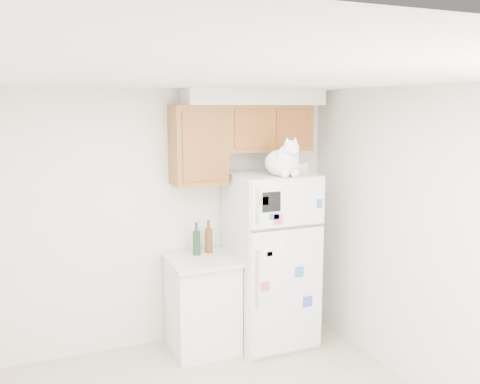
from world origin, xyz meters
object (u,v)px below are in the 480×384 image
base_counter (202,303)px  bottle_amber (209,236)px  cat (284,161)px  refrigerator (271,259)px  storage_box_back (283,167)px  storage_box_front (298,168)px  bottle_green (196,239)px

base_counter → bottle_amber: (0.12, 0.14, 0.62)m
base_counter → cat: 1.58m
base_counter → bottle_amber: bottle_amber is taller
refrigerator → storage_box_back: bearing=16.6°
refrigerator → base_counter: 0.79m
cat → bottle_amber: cat is taller
refrigerator → storage_box_front: storage_box_front is taller
storage_box_back → bottle_amber: bearing=157.0°
storage_box_front → bottle_amber: storage_box_front is taller
refrigerator → bottle_amber: 0.65m
refrigerator → base_counter: (-0.69, 0.07, -0.39)m
cat → storage_box_front: size_ratio=3.54×
base_counter → storage_box_back: size_ratio=5.11×
bottle_green → storage_box_front: bearing=-11.4°
refrigerator → bottle_amber: bearing=159.8°
base_counter → storage_box_front: 1.61m
base_counter → storage_box_back: (0.83, -0.03, 1.29)m
cat → storage_box_front: (0.26, 0.20, -0.09)m
bottle_green → bottle_amber: size_ratio=0.98×
storage_box_back → storage_box_front: size_ratio=1.20×
bottle_amber → storage_box_front: bearing=-15.0°
refrigerator → cat: size_ratio=3.20×
storage_box_back → storage_box_front: 0.15m
base_counter → bottle_amber: size_ratio=2.80×
storage_box_front → bottle_amber: 1.10m
storage_box_front → storage_box_back: bearing=139.5°
cat → storage_box_back: size_ratio=2.95×
refrigerator → storage_box_back: size_ratio=9.44×
refrigerator → bottle_green: (-0.71, 0.18, 0.23)m
storage_box_front → bottle_green: (-0.99, 0.20, -0.66)m
cat → bottle_amber: 1.05m
storage_box_back → storage_box_front: storage_box_back is taller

